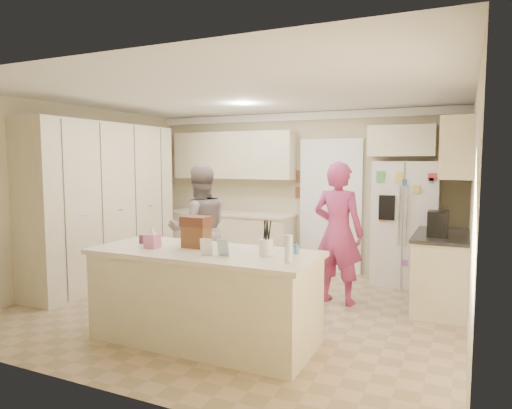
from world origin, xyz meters
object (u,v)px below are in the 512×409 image
at_px(teen_boy, 200,230).
at_px(teen_girl, 338,233).
at_px(island_base, 204,298).
at_px(coffee_maker, 438,224).
at_px(refrigerator, 406,223).
at_px(utensil_crock, 266,247).
at_px(dollhouse_body, 196,237).
at_px(tissue_box, 152,241).

xyz_separation_m(teen_boy, teen_girl, (1.84, 0.34, 0.03)).
bearing_deg(teen_girl, island_base, 72.23).
bearing_deg(teen_girl, coffee_maker, -165.82).
distance_m(refrigerator, coffee_maker, 1.32).
relative_size(coffee_maker, teen_girl, 0.17).
xyz_separation_m(utensil_crock, teen_girl, (0.24, 1.74, -0.10)).
distance_m(refrigerator, dollhouse_body, 3.46).
bearing_deg(tissue_box, island_base, 10.30).
bearing_deg(teen_girl, teen_boy, 19.01).
height_order(island_base, utensil_crock, utensil_crock).
distance_m(refrigerator, utensil_crock, 3.19).
bearing_deg(island_base, refrigerator, 63.46).
height_order(utensil_crock, dollhouse_body, dollhouse_body).
relative_size(refrigerator, utensil_crock, 12.00).
xyz_separation_m(refrigerator, teen_boy, (-2.50, -1.66, -0.03)).
height_order(refrigerator, utensil_crock, refrigerator).
relative_size(tissue_box, teen_girl, 0.08).
distance_m(refrigerator, teen_boy, 3.00).
bearing_deg(coffee_maker, island_base, -137.17).
relative_size(dollhouse_body, teen_boy, 0.15).
relative_size(coffee_maker, utensil_crock, 2.00).
relative_size(refrigerator, coffee_maker, 6.00).
distance_m(teen_boy, teen_girl, 1.87).
bearing_deg(dollhouse_body, island_base, -33.69).
bearing_deg(coffee_maker, teen_girl, -174.46).
distance_m(island_base, dollhouse_body, 0.62).
bearing_deg(teen_girl, utensil_crock, 90.85).
distance_m(coffee_maker, island_base, 2.87).
bearing_deg(dollhouse_body, coffee_maker, 39.29).
bearing_deg(coffee_maker, tissue_box, -142.43).
xyz_separation_m(refrigerator, teen_girl, (-0.67, -1.32, 0.00)).
xyz_separation_m(utensil_crock, tissue_box, (-1.20, -0.15, -0.00)).
xyz_separation_m(island_base, tissue_box, (-0.55, -0.10, 0.56)).
bearing_deg(utensil_crock, dollhouse_body, 176.42).
xyz_separation_m(coffee_maker, utensil_crock, (-1.40, -1.85, -0.07)).
height_order(coffee_maker, teen_girl, teen_girl).
bearing_deg(teen_boy, dollhouse_body, 76.55).
bearing_deg(island_base, dollhouse_body, 146.31).
xyz_separation_m(tissue_box, teen_girl, (1.44, 1.89, -0.09)).
bearing_deg(teen_girl, dollhouse_body, 67.05).
distance_m(refrigerator, teen_girl, 1.48).
relative_size(coffee_maker, island_base, 0.14).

